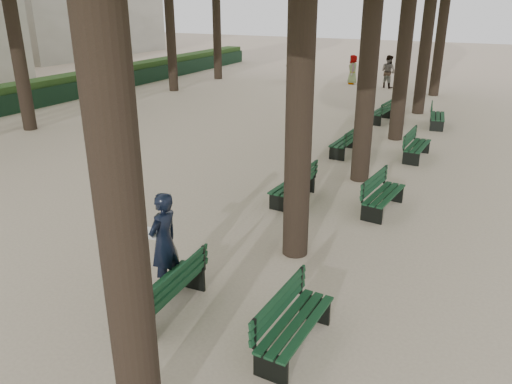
% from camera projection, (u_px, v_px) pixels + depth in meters
% --- Properties ---
extents(ground, '(120.00, 120.00, 0.00)m').
position_uv_depth(ground, '(147.00, 309.00, 8.47)').
color(ground, '#C6B096').
rests_on(ground, ground).
extents(bench_left_0, '(0.65, 1.82, 0.92)m').
position_uv_depth(bench_left_0, '(168.00, 297.00, 8.33)').
color(bench_left_0, black).
rests_on(bench_left_0, ground).
extents(bench_left_1, '(0.70, 1.84, 0.92)m').
position_uv_depth(bench_left_1, '(293.00, 191.00, 12.94)').
color(bench_left_1, black).
rests_on(bench_left_1, ground).
extents(bench_left_2, '(0.65, 1.82, 0.92)m').
position_uv_depth(bench_left_2, '(345.00, 146.00, 16.82)').
color(bench_left_2, black).
rests_on(bench_left_2, ground).
extents(bench_left_3, '(0.73, 1.84, 0.92)m').
position_uv_depth(bench_left_3, '(381.00, 115.00, 21.21)').
color(bench_left_3, black).
rests_on(bench_left_3, ground).
extents(bench_right_0, '(0.65, 1.82, 0.92)m').
position_uv_depth(bench_right_0, '(295.00, 333.00, 7.45)').
color(bench_right_0, black).
rests_on(bench_right_0, ground).
extents(bench_right_1, '(0.76, 1.85, 0.92)m').
position_uv_depth(bench_right_1, '(383.00, 201.00, 12.28)').
color(bench_right_1, black).
rests_on(bench_right_1, ground).
extents(bench_right_2, '(0.66, 1.83, 0.92)m').
position_uv_depth(bench_right_2, '(417.00, 151.00, 16.32)').
color(bench_right_2, black).
rests_on(bench_right_2, ground).
extents(bench_right_3, '(0.80, 1.86, 0.92)m').
position_uv_depth(bench_right_3, '(437.00, 120.00, 20.36)').
color(bench_right_3, black).
rests_on(bench_right_3, ground).
extents(man_with_map, '(0.65, 0.77, 1.86)m').
position_uv_depth(man_with_map, '(164.00, 242.00, 8.77)').
color(man_with_map, black).
rests_on(man_with_map, ground).
extents(pedestrian_a, '(0.98, 0.74, 1.86)m').
position_uv_depth(pedestrian_a, '(388.00, 72.00, 29.03)').
color(pedestrian_a, '#262628').
rests_on(pedestrian_a, ground).
extents(pedestrian_d, '(0.63, 0.92, 1.74)m').
position_uv_depth(pedestrian_d, '(353.00, 70.00, 30.34)').
color(pedestrian_d, '#262628').
rests_on(pedestrian_d, ground).
extents(pedestrian_e, '(0.94, 1.54, 1.66)m').
position_uv_depth(pedestrian_e, '(290.00, 68.00, 31.31)').
color(pedestrian_e, '#262628').
rests_on(pedestrian_e, ground).
extents(fence, '(0.08, 42.00, 0.90)m').
position_uv_depth(fence, '(36.00, 99.00, 23.67)').
color(fence, black).
rests_on(fence, ground).
extents(hedge, '(1.20, 42.00, 1.20)m').
position_uv_depth(hedge, '(25.00, 95.00, 23.91)').
color(hedge, '#1F3E15').
rests_on(hedge, ground).
extents(building_far, '(12.00, 16.00, 7.00)m').
position_uv_depth(building_far, '(58.00, 15.00, 45.85)').
color(building_far, '#B7B2A3').
rests_on(building_far, ground).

